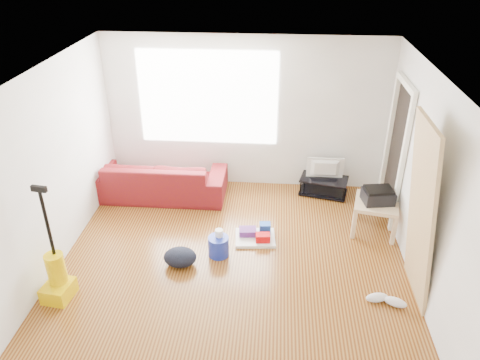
# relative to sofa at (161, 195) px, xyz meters

# --- Properties ---
(room) EXTENTS (4.51, 5.01, 2.51)m
(room) POSITION_rel_sofa_xyz_m (1.43, -1.80, 1.25)
(room) COLOR #54250C
(room) RESTS_ON ground
(sofa) EXTENTS (2.14, 0.84, 0.63)m
(sofa) POSITION_rel_sofa_xyz_m (0.00, 0.00, 0.00)
(sofa) COLOR #5D0C1B
(sofa) RESTS_ON ground
(tv_stand) EXTENTS (0.83, 0.59, 0.28)m
(tv_stand) POSITION_rel_sofa_xyz_m (2.67, 0.27, 0.15)
(tv_stand) COLOR black
(tv_stand) RESTS_ON ground
(tv) EXTENTS (0.59, 0.08, 0.34)m
(tv) POSITION_rel_sofa_xyz_m (2.67, 0.27, 0.45)
(tv) COLOR black
(tv) RESTS_ON tv_stand
(side_table) EXTENTS (0.70, 0.70, 0.48)m
(side_table) POSITION_rel_sofa_xyz_m (3.31, -0.75, 0.41)
(side_table) COLOR #D1B485
(side_table) RESTS_ON ground
(printer) EXTENTS (0.46, 0.38, 0.22)m
(printer) POSITION_rel_sofa_xyz_m (3.31, -0.75, 0.59)
(printer) COLOR black
(printer) RESTS_ON side_table
(bucket) EXTENTS (0.31, 0.31, 0.28)m
(bucket) POSITION_rel_sofa_xyz_m (1.15, -1.50, 0.00)
(bucket) COLOR #192CAD
(bucket) RESTS_ON ground
(toilet_paper) EXTENTS (0.11, 0.11, 0.10)m
(toilet_paper) POSITION_rel_sofa_xyz_m (1.15, -1.46, 0.19)
(toilet_paper) COLOR white
(toilet_paper) RESTS_ON bucket
(cleaning_tray) EXTENTS (0.59, 0.49, 0.20)m
(cleaning_tray) POSITION_rel_sofa_xyz_m (1.63, -1.10, 0.06)
(cleaning_tray) COLOR white
(cleaning_tray) RESTS_ON ground
(backpack) EXTENTS (0.43, 0.35, 0.24)m
(backpack) POSITION_rel_sofa_xyz_m (0.67, -1.75, 0.00)
(backpack) COLOR black
(backpack) RESTS_ON ground
(sneakers) EXTENTS (0.49, 0.25, 0.11)m
(sneakers) POSITION_rel_sofa_xyz_m (3.21, -2.26, 0.05)
(sneakers) COLOR silver
(sneakers) RESTS_ON ground
(vacuum) EXTENTS (0.35, 0.39, 1.47)m
(vacuum) POSITION_rel_sofa_xyz_m (-0.64, -2.44, 0.27)
(vacuum) COLOR #DEB600
(vacuum) RESTS_ON ground
(door_panel) EXTENTS (0.27, 0.88, 2.19)m
(door_panel) POSITION_rel_sofa_xyz_m (3.49, -2.00, 0.00)
(door_panel) COLOR tan
(door_panel) RESTS_ON ground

